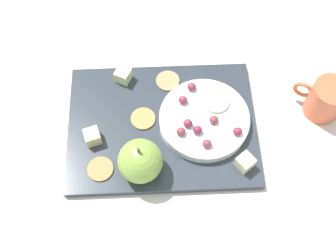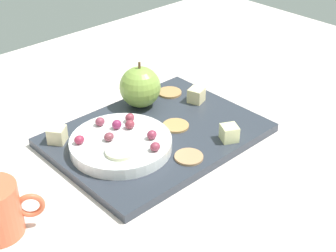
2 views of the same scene
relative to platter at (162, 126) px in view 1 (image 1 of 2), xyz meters
The scene contains 21 objects.
table 3.28cm from the platter, 24.01° to the left, with size 146.03×106.35×3.13cm, color silver.
platter is the anchor object (origin of this frame).
serving_dish 8.30cm from the platter, behind, with size 17.28×17.28×2.01cm, color white.
apple_whole 11.13cm from the platter, 66.08° to the left, with size 7.99×7.99×7.99cm, color #88AB47.
apple_stem 13.74cm from the platter, 66.08° to the left, with size 0.50×0.50×1.20cm, color brown.
cheese_cube_0 13.16cm from the platter, 55.19° to the right, with size 2.79×2.79×2.79cm, color beige.
cheese_cube_1 13.55cm from the platter, 12.19° to the left, with size 2.79×2.79×2.79cm, color beige.
cheese_cube_2 17.49cm from the platter, 148.06° to the left, with size 2.79×2.79×2.79cm, color beige.
cracker_0 3.95cm from the platter, 18.54° to the right, with size 4.79×4.79×0.40cm, color tan.
cracker_1 9.90cm from the platter, 98.93° to the right, with size 4.79×4.79×0.40cm, color tan.
cracker_2 14.61cm from the platter, 37.48° to the left, with size 4.79×4.79×0.40cm, color tan.
grape_0 10.41cm from the platter, behind, with size 1.73×1.56×1.42cm, color brown.
grape_1 6.56cm from the platter, 139.52° to the right, with size 1.73×1.56×1.57cm, color #91314A.
grape_2 6.17cm from the platter, 162.83° to the left, with size 1.73×1.56×1.58cm, color #8C3241.
grape_3 5.90cm from the platter, 137.14° to the left, with size 1.73×1.56×1.62cm, color #913847.
grape_4 9.58cm from the platter, 132.99° to the right, with size 1.73×1.56×1.47cm, color #8C3448.
grape_5 14.73cm from the platter, 165.68° to the left, with size 1.73×1.56×1.43cm, color #992945.
grape_6 10.50cm from the platter, 144.08° to the left, with size 1.73×1.56×1.52cm, color #8A384C.
grape_7 8.00cm from the platter, 155.41° to the left, with size 1.73×1.56×1.64cm, color #8D2854.
apple_slice_0 11.46cm from the platter, 163.14° to the right, with size 4.99×4.99×0.60cm, color beige.
cup 31.97cm from the platter, behind, with size 9.52×7.27×7.89cm.
Camera 1 is at (-1.71, 35.60, 75.45)cm, focal length 44.10 mm.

